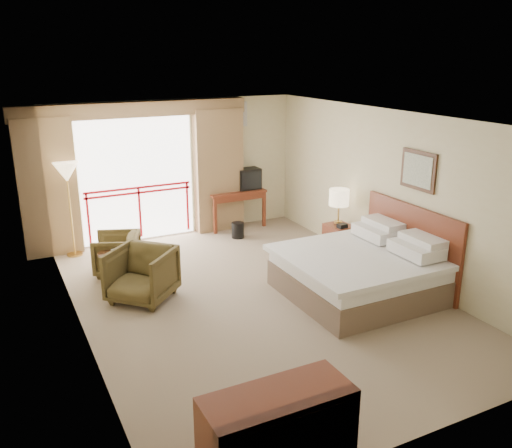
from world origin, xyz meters
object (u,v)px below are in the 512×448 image
wastebasket (238,230)px  dresser (278,438)px  armchair_near (143,299)px  floor_lamp (67,176)px  tv (248,179)px  table_lamp (339,198)px  bed (360,272)px  nightstand (339,241)px  side_table (114,262)px  armchair_far (118,272)px  desk (234,198)px

wastebasket → dresser: dresser is taller
wastebasket → dresser: size_ratio=0.24×
armchair_near → floor_lamp: (-0.61, 2.40, 1.49)m
floor_lamp → wastebasket: bearing=-8.4°
tv → table_lamp: bearing=-53.7°
table_lamp → floor_lamp: (-4.30, 2.16, 0.41)m
tv → bed: bearing=-69.1°
nightstand → table_lamp: bearing=89.0°
side_table → armchair_near: bearing=-73.4°
armchair_far → side_table: 0.58m
desk → dresser: 7.27m
dresser → nightstand: bearing=49.7°
tv → dresser: size_ratio=0.38×
floor_lamp → armchair_near: bearing=-75.7°
armchair_far → floor_lamp: bearing=-135.2°
desk → wastebasket: size_ratio=3.90×
armchair_near → bed: bearing=21.7°
armchair_near → dresser: (0.06, -4.07, 0.43)m
table_lamp → armchair_far: size_ratio=0.85×
nightstand → armchair_far: size_ratio=0.79×
nightstand → wastebasket: (-1.21, 1.75, -0.14)m
dresser → tv: bearing=66.2°
tv → floor_lamp: (-3.64, -0.22, 0.47)m
nightstand → wastebasket: 2.14m
wastebasket → dresser: 6.49m
nightstand → armchair_far: bearing=163.5°
armchair_near → side_table: bearing=151.8°
desk → armchair_near: 3.88m
bed → armchair_near: size_ratio=2.40×
armchair_far → side_table: side_table is taller
armchair_near → tv: bearing=86.1°
table_lamp → dresser: bearing=-130.0°
nightstand → dresser: dresser is taller
armchair_far → armchair_near: size_ratio=0.84×
armchair_near → desk: bearing=89.8°
bed → dresser: bearing=-137.0°
tv → floor_lamp: bearing=-155.5°
armchair_far → desk: bearing=138.1°
dresser → desk: bearing=68.5°
desk → tv: tv is taller
side_table → dresser: size_ratio=0.40×
side_table → floor_lamp: bearing=103.2°
table_lamp → dresser: 5.67m
armchair_near → dresser: 4.10m
dresser → floor_lamp: bearing=96.0°
bed → floor_lamp: bearing=134.3°
bed → wastebasket: bed is taller
tv → wastebasket: size_ratio=1.56×
table_lamp → armchair_far: (-3.78, 0.99, -1.08)m
armchair_far → floor_lamp: 1.96m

